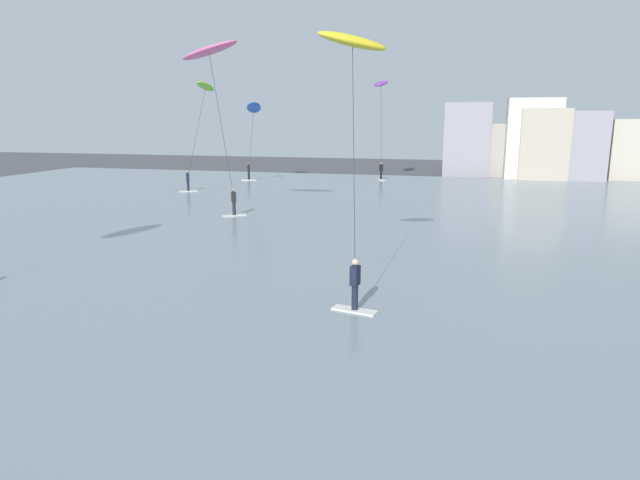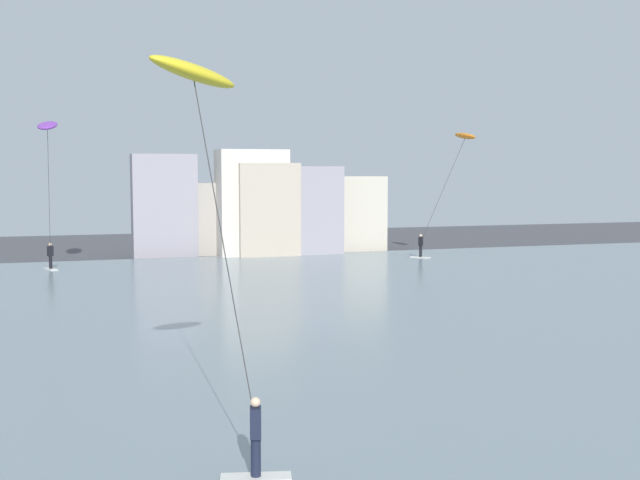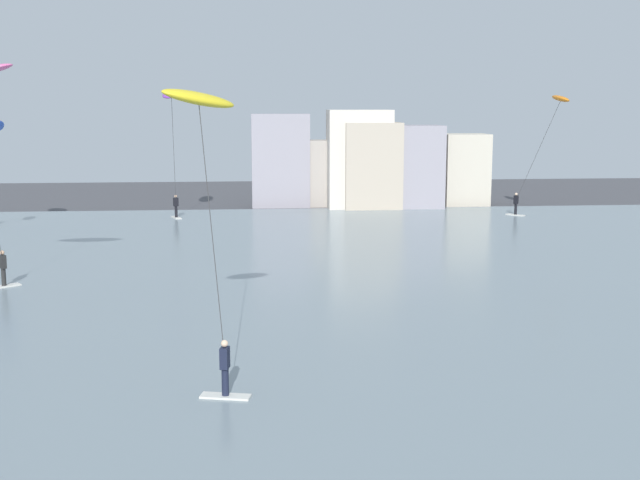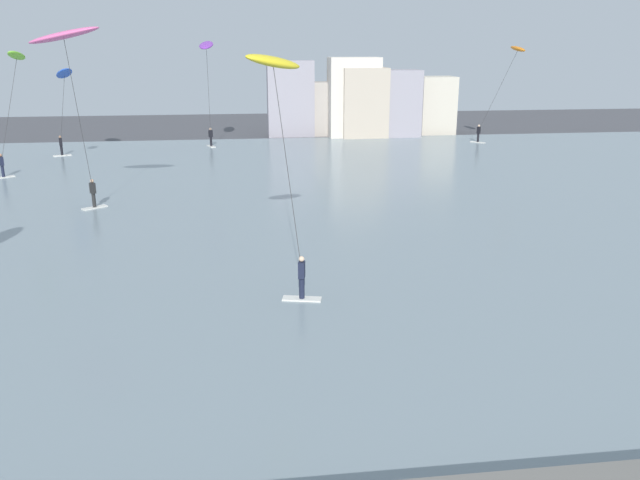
# 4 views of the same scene
# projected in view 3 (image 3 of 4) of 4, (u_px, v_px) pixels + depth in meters

# --- Properties ---
(water_bay) EXTENTS (84.00, 52.00, 0.10)m
(water_bay) POSITION_uv_depth(u_px,v_px,m) (246.00, 282.00, 37.63)
(water_bay) COLOR gray
(water_bay) RESTS_ON ground
(far_shore_buildings) EXTENTS (18.98, 5.25, 7.66)m
(far_shore_buildings) POSITION_uv_depth(u_px,v_px,m) (372.00, 165.00, 64.48)
(far_shore_buildings) COLOR gray
(far_shore_buildings) RESTS_ON ground
(kitesurfer_orange) EXTENTS (3.11, 4.37, 8.77)m
(kitesurfer_orange) POSITION_uv_depth(u_px,v_px,m) (554.00, 115.00, 56.68)
(kitesurfer_orange) COLOR silver
(kitesurfer_orange) RESTS_ON water_bay
(kitesurfer_yellow) EXTENTS (2.68, 4.14, 8.67)m
(kitesurfer_yellow) POSITION_uv_depth(u_px,v_px,m) (202.00, 138.00, 23.88)
(kitesurfer_yellow) COLOR silver
(kitesurfer_yellow) RESTS_ON water_bay
(kitesurfer_purple) EXTENTS (1.20, 4.47, 9.21)m
(kitesurfer_purple) POSITION_uv_depth(u_px,v_px,m) (172.00, 103.00, 55.32)
(kitesurfer_purple) COLOR silver
(kitesurfer_purple) RESTS_ON water_bay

